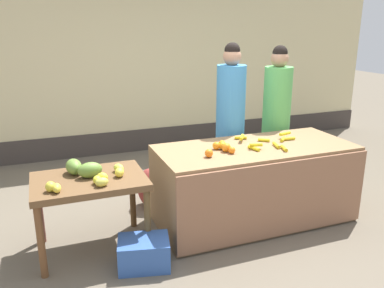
{
  "coord_description": "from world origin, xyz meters",
  "views": [
    {
      "loc": [
        -1.59,
        -3.45,
        2.04
      ],
      "look_at": [
        -0.21,
        0.15,
        0.88
      ],
      "focal_mm": 37.38,
      "sensor_mm": 36.0,
      "label": 1
    }
  ],
  "objects_px": {
    "vendor_woman_green_shirt": "(276,119)",
    "produce_sack": "(151,188)",
    "produce_crate": "(144,253)",
    "vendor_woman_blue_shirt": "(230,121)"
  },
  "relations": [
    {
      "from": "vendor_woman_blue_shirt",
      "to": "produce_sack",
      "type": "bearing_deg",
      "value": -179.92
    },
    {
      "from": "vendor_woman_blue_shirt",
      "to": "vendor_woman_green_shirt",
      "type": "distance_m",
      "value": 0.63
    },
    {
      "from": "vendor_woman_green_shirt",
      "to": "produce_crate",
      "type": "bearing_deg",
      "value": -150.35
    },
    {
      "from": "vendor_woman_green_shirt",
      "to": "produce_sack",
      "type": "relative_size",
      "value": 3.89
    },
    {
      "from": "vendor_woman_blue_shirt",
      "to": "vendor_woman_green_shirt",
      "type": "height_order",
      "value": "vendor_woman_blue_shirt"
    },
    {
      "from": "produce_crate",
      "to": "produce_sack",
      "type": "bearing_deg",
      "value": 71.56
    },
    {
      "from": "produce_crate",
      "to": "produce_sack",
      "type": "height_order",
      "value": "produce_sack"
    },
    {
      "from": "vendor_woman_blue_shirt",
      "to": "produce_crate",
      "type": "distance_m",
      "value": 1.96
    },
    {
      "from": "produce_crate",
      "to": "vendor_woman_green_shirt",
      "type": "bearing_deg",
      "value": 29.65
    },
    {
      "from": "vendor_woman_green_shirt",
      "to": "produce_sack",
      "type": "distance_m",
      "value": 1.76
    }
  ]
}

